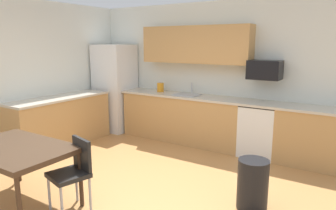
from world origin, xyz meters
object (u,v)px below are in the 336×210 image
refrigerator (115,88)px  trash_bin (253,184)px  microwave (265,70)px  kettle (160,88)px  oven_range (260,130)px  chair_near_table (74,169)px  dining_table (16,151)px

refrigerator → trash_bin: (3.70, -1.74, -0.65)m
microwave → kettle: size_ratio=2.70×
refrigerator → oven_range: (3.23, 0.08, -0.49)m
chair_near_table → kettle: size_ratio=4.25×
oven_range → chair_near_table: (-1.28, -2.97, 0.05)m
refrigerator → oven_range: refrigerator is taller
oven_range → microwave: 1.03m
chair_near_table → kettle: kettle is taller
dining_table → chair_near_table: chair_near_table is taller
dining_table → kettle: 3.34m
chair_near_table → kettle: (-0.82, 3.02, 0.52)m
refrigerator → kettle: bearing=6.6°
oven_range → chair_near_table: oven_range is taller
trash_bin → chair_near_table: bearing=-146.6°
refrigerator → chair_near_table: 3.51m
oven_range → dining_table: 3.79m
trash_bin → dining_table: bearing=-148.7°
chair_near_table → trash_bin: (1.74, 1.15, -0.20)m
chair_near_table → trash_bin: 2.10m
dining_table → microwave: bearing=60.3°
refrigerator → dining_table: 3.46m
chair_near_table → kettle: 3.17m
trash_bin → oven_range: bearing=104.3°
chair_near_table → dining_table: bearing=-155.0°
microwave → dining_table: size_ratio=0.39×
oven_range → microwave: bearing=90.0°
refrigerator → kettle: size_ratio=9.48×
oven_range → refrigerator: bearing=-178.6°
oven_range → kettle: 2.18m
microwave → refrigerator: bearing=-176.8°
refrigerator → trash_bin: 4.14m
trash_bin → kettle: 3.25m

